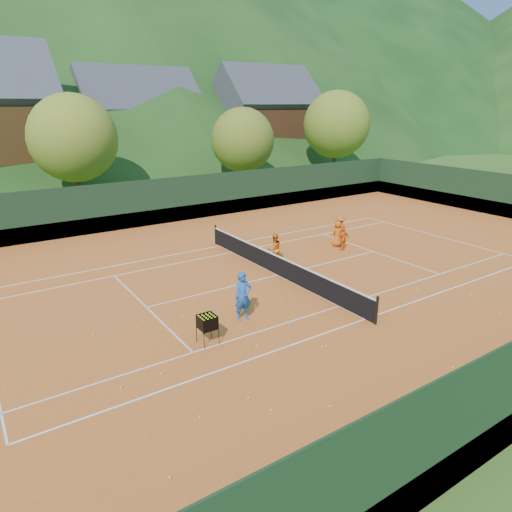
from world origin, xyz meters
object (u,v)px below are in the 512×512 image
student_d (340,229)px  chalet_right (265,124)px  student_c (337,234)px  tennis_net (278,265)px  ball_hopper (207,323)px  chalet_mid (139,129)px  student_a (274,249)px  student_b (343,239)px  coach (243,296)px

student_d → chalet_right: size_ratio=0.13×
student_c → tennis_net: (-5.44, -1.84, -0.22)m
tennis_net → chalet_right: chalet_right is taller
student_c → student_d: 0.77m
student_d → chalet_right: (13.95, 27.69, 4.46)m
ball_hopper → chalet_mid: size_ratio=0.08×
student_c → chalet_mid: 32.45m
student_a → chalet_right: size_ratio=0.13×
student_c → tennis_net: 5.74m
student_a → student_d: bearing=-168.4°
student_b → chalet_mid: 33.21m
student_a → chalet_mid: 33.27m
student_a → chalet_mid: size_ratio=0.12×
student_c → chalet_right: 32.03m
tennis_net → student_d: bearing=20.9°
student_d → chalet_right: chalet_right is taller
student_b → ball_hopper: size_ratio=1.29×
chalet_right → coach: bearing=-125.8°
student_c → student_a: bearing=24.6°
coach → chalet_mid: (9.78, 36.99, 4.05)m
chalet_mid → student_d: bearing=-89.9°
student_d → tennis_net: student_d is taller
student_b → chalet_right: bearing=-118.5°
coach → ball_hopper: bearing=-149.9°
student_b → student_c: bearing=-111.0°
coach → student_d: (9.83, 5.29, -0.14)m
coach → student_b: size_ratio=1.43×
coach → chalet_right: chalet_right is taller
student_d → tennis_net: size_ratio=0.13×
student_a → tennis_net: bearing=62.3°
student_b → chalet_right: 32.82m
ball_hopper → coach: bearing=23.4°
chalet_right → student_a: bearing=-123.9°
student_b → tennis_net: student_b is taller
chalet_right → tennis_net: bearing=-123.7°
student_b → chalet_right: size_ratio=0.11×
student_b → chalet_right: (14.83, 28.92, 4.59)m
student_a → chalet_right: (19.20, 28.59, 4.46)m
coach → student_c: (9.22, 4.82, -0.20)m
tennis_net → student_a: bearing=60.4°
tennis_net → chalet_mid: size_ratio=0.95×
student_c → tennis_net: size_ratio=0.12×
coach → student_a: 6.35m
tennis_net → chalet_right: 36.37m
coach → chalet_right: (23.78, 32.99, 4.32)m
tennis_net → ball_hopper: bearing=-146.2°
student_c → chalet_right: size_ratio=0.12×
student_c → chalet_mid: (0.56, 32.16, 4.25)m
coach → student_b: 9.83m
student_b → student_c: (0.27, 0.76, 0.08)m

